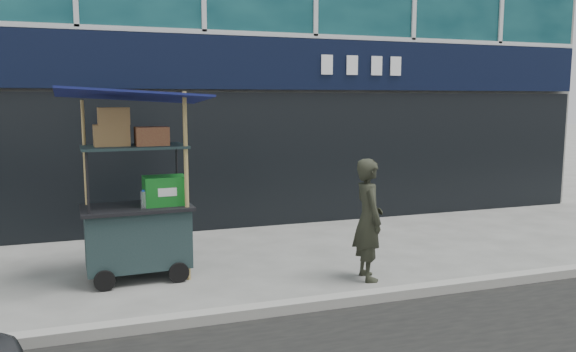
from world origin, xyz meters
name	(u,v)px	position (x,y,z in m)	size (l,w,h in m)	color
ground	(275,307)	(0.00, 0.00, 0.00)	(80.00, 80.00, 0.00)	#60605B
curb	(281,308)	(0.00, -0.20, 0.06)	(80.00, 0.18, 0.12)	gray
vendor_cart	(138,213)	(-1.33, 1.56, 0.85)	(1.85, 1.34, 2.43)	#192B2B
vendor_man	(368,219)	(1.42, 0.57, 0.77)	(0.56, 0.37, 1.55)	#25281D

